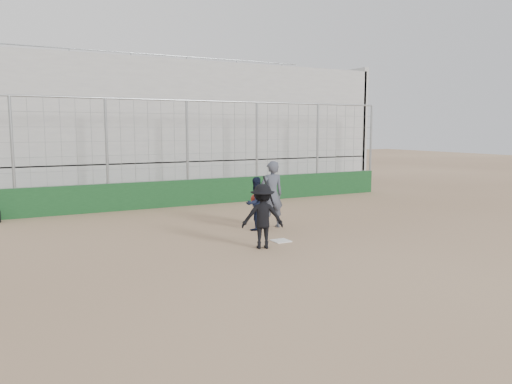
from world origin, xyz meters
name	(u,v)px	position (x,y,z in m)	size (l,w,h in m)	color
ground	(281,241)	(0.00, 0.00, 0.00)	(90.00, 90.00, 0.00)	brown
home_plate	(281,241)	(0.00, 0.00, 0.01)	(0.44, 0.44, 0.02)	white
backstop	(188,181)	(0.00, 7.00, 0.96)	(18.10, 0.25, 4.04)	#133C1A
bleachers	(150,129)	(0.00, 11.95, 2.92)	(20.25, 6.70, 6.98)	#A2A2A2
batter_at_plate	(263,216)	(-0.78, -0.42, 0.80)	(1.18, 0.94, 1.76)	black
catcher_crouched	(255,212)	(0.10, 1.62, 0.53)	(0.92, 0.83, 1.06)	black
umpire	(272,198)	(0.69, 1.71, 0.90)	(0.73, 0.48, 1.80)	#444956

